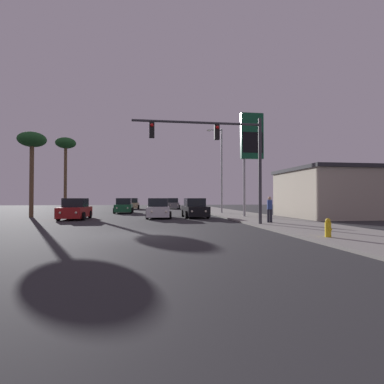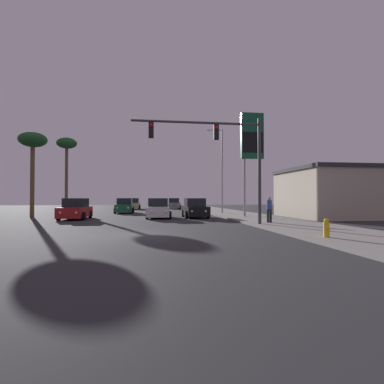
{
  "view_description": "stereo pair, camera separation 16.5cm",
  "coord_description": "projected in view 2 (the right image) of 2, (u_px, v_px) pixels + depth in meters",
  "views": [
    {
      "loc": [
        0.76,
        -14.15,
        1.7
      ],
      "look_at": [
        4.24,
        9.79,
        2.19
      ],
      "focal_mm": 28.0,
      "sensor_mm": 36.0,
      "label": 1
    },
    {
      "loc": [
        0.92,
        -14.18,
        1.7
      ],
      "look_at": [
        4.24,
        9.79,
        2.19
      ],
      "focal_mm": 28.0,
      "sensor_mm": 36.0,
      "label": 2
    }
  ],
  "objects": [
    {
      "name": "car_black",
      "position": [
        195.0,
        209.0,
        26.01
      ],
      "size": [
        2.04,
        4.34,
        1.68
      ],
      "rotation": [
        0.0,
        0.0,
        3.17
      ],
      "color": "black",
      "rests_on": "ground"
    },
    {
      "name": "ground_plane",
      "position": [
        131.0,
        235.0,
        13.88
      ],
      "size": [
        120.0,
        120.0,
        0.0
      ],
      "primitive_type": "plane",
      "color": "#28282B"
    },
    {
      "name": "car_tan",
      "position": [
        134.0,
        204.0,
        45.9
      ],
      "size": [
        2.04,
        4.33,
        1.68
      ],
      "rotation": [
        0.0,
        0.0,
        3.12
      ],
      "color": "tan",
      "rests_on": "ground"
    },
    {
      "name": "car_white",
      "position": [
        158.0,
        209.0,
        25.34
      ],
      "size": [
        2.04,
        4.34,
        1.68
      ],
      "rotation": [
        0.0,
        0.0,
        3.1
      ],
      "color": "silver",
      "rests_on": "ground"
    },
    {
      "name": "gas_station_sign",
      "position": [
        252.0,
        142.0,
        26.08
      ],
      "size": [
        2.0,
        0.42,
        9.0
      ],
      "color": "#99999E",
      "rests_on": "sidewalk_right"
    },
    {
      "name": "pedestrian_on_sidewalk",
      "position": [
        269.0,
        208.0,
        19.33
      ],
      "size": [
        0.34,
        0.32,
        1.67
      ],
      "color": "#23232D",
      "rests_on": "sidewalk_right"
    },
    {
      "name": "car_grey",
      "position": [
        174.0,
        204.0,
        47.38
      ],
      "size": [
        2.04,
        4.34,
        1.68
      ],
      "rotation": [
        0.0,
        0.0,
        3.1
      ],
      "color": "slate",
      "rests_on": "ground"
    },
    {
      "name": "sidewalk_right",
      "position": [
        254.0,
        218.0,
        25.09
      ],
      "size": [
        5.0,
        60.0,
        0.12
      ],
      "color": "gray",
      "rests_on": "ground"
    },
    {
      "name": "street_lamp",
      "position": [
        221.0,
        166.0,
        31.95
      ],
      "size": [
        1.74,
        0.24,
        9.0
      ],
      "color": "#99999E",
      "rests_on": "sidewalk_right"
    },
    {
      "name": "palm_tree_near",
      "position": [
        33.0,
        144.0,
        26.58
      ],
      "size": [
        2.4,
        2.4,
        7.56
      ],
      "color": "brown",
      "rests_on": "ground"
    },
    {
      "name": "building_gas_station",
      "position": [
        346.0,
        193.0,
        26.32
      ],
      "size": [
        10.3,
        8.3,
        4.3
      ],
      "color": "#B2A893",
      "rests_on": "ground"
    },
    {
      "name": "fire_hydrant",
      "position": [
        326.0,
        228.0,
        12.04
      ],
      "size": [
        0.24,
        0.34,
        0.76
      ],
      "color": "gold",
      "rests_on": "sidewalk_right"
    },
    {
      "name": "traffic_light_mast",
      "position": [
        223.0,
        148.0,
        18.09
      ],
      "size": [
        7.88,
        0.36,
        6.5
      ],
      "color": "#38383D",
      "rests_on": "sidewalk_right"
    },
    {
      "name": "palm_tree_mid",
      "position": [
        67.0,
        147.0,
        36.54
      ],
      "size": [
        2.4,
        2.4,
        9.08
      ],
      "color": "brown",
      "rests_on": "ground"
    },
    {
      "name": "car_green",
      "position": [
        125.0,
        206.0,
        33.9
      ],
      "size": [
        2.04,
        4.32,
        1.68
      ],
      "rotation": [
        0.0,
        0.0,
        3.15
      ],
      "color": "#195933",
      "rests_on": "ground"
    },
    {
      "name": "car_red",
      "position": [
        75.0,
        210.0,
        23.92
      ],
      "size": [
        2.04,
        4.33,
        1.68
      ],
      "rotation": [
        0.0,
        0.0,
        3.11
      ],
      "color": "maroon",
      "rests_on": "ground"
    }
  ]
}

